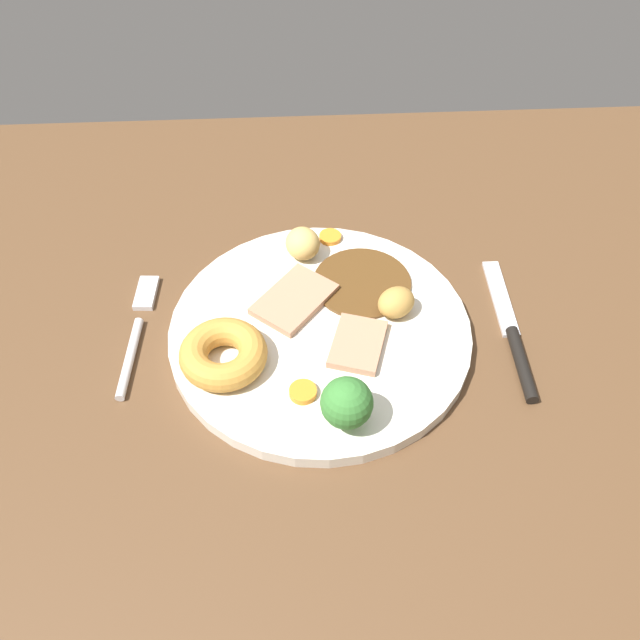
% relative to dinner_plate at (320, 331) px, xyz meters
% --- Properties ---
extents(dining_table, '(1.20, 0.84, 0.04)m').
position_rel_dinner_plate_xyz_m(dining_table, '(0.03, -0.02, -0.02)').
color(dining_table, brown).
rests_on(dining_table, ground).
extents(dinner_plate, '(0.30, 0.30, 0.01)m').
position_rel_dinner_plate_xyz_m(dinner_plate, '(0.00, 0.00, 0.00)').
color(dinner_plate, silver).
rests_on(dinner_plate, dining_table).
extents(gravy_pool, '(0.10, 0.10, 0.00)m').
position_rel_dinner_plate_xyz_m(gravy_pool, '(0.05, 0.06, 0.01)').
color(gravy_pool, '#563819').
rests_on(gravy_pool, dinner_plate).
extents(meat_slice_main, '(0.06, 0.07, 0.01)m').
position_rel_dinner_plate_xyz_m(meat_slice_main, '(0.04, -0.03, 0.01)').
color(meat_slice_main, tan).
rests_on(meat_slice_main, dinner_plate).
extents(meat_slice_under, '(0.09, 0.10, 0.01)m').
position_rel_dinner_plate_xyz_m(meat_slice_under, '(-0.02, 0.03, 0.01)').
color(meat_slice_under, tan).
rests_on(meat_slice_under, dinner_plate).
extents(yorkshire_pudding, '(0.08, 0.08, 0.03)m').
position_rel_dinner_plate_xyz_m(yorkshire_pudding, '(-0.09, -0.04, 0.02)').
color(yorkshire_pudding, '#C68938').
rests_on(yorkshire_pudding, dinner_plate).
extents(roast_potato_left, '(0.05, 0.05, 0.03)m').
position_rel_dinner_plate_xyz_m(roast_potato_left, '(0.08, 0.01, 0.02)').
color(roast_potato_left, '#BC8C42').
rests_on(roast_potato_left, dinner_plate).
extents(roast_potato_right, '(0.05, 0.05, 0.03)m').
position_rel_dinner_plate_xyz_m(roast_potato_right, '(-0.01, 0.10, 0.02)').
color(roast_potato_right, '#D8B260').
rests_on(roast_potato_right, dinner_plate).
extents(carrot_coin_front, '(0.03, 0.03, 0.01)m').
position_rel_dinner_plate_xyz_m(carrot_coin_front, '(-0.02, -0.08, 0.01)').
color(carrot_coin_front, orange).
rests_on(carrot_coin_front, dinner_plate).
extents(carrot_coin_back, '(0.02, 0.02, 0.01)m').
position_rel_dinner_plate_xyz_m(carrot_coin_back, '(0.02, 0.13, 0.01)').
color(carrot_coin_back, orange).
rests_on(carrot_coin_back, dinner_plate).
extents(broccoli_floret, '(0.05, 0.05, 0.05)m').
position_rel_dinner_plate_xyz_m(broccoli_floret, '(0.02, -0.11, 0.04)').
color(broccoli_floret, '#8CB766').
rests_on(broccoli_floret, dinner_plate).
extents(fork, '(0.02, 0.15, 0.01)m').
position_rel_dinner_plate_xyz_m(fork, '(-0.18, 0.02, -0.00)').
color(fork, silver).
rests_on(fork, dining_table).
extents(knife, '(0.02, 0.19, 0.01)m').
position_rel_dinner_plate_xyz_m(knife, '(0.19, -0.02, -0.00)').
color(knife, black).
rests_on(knife, dining_table).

